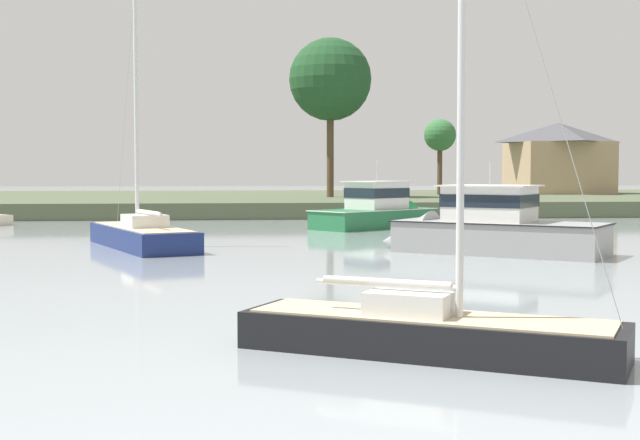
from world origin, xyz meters
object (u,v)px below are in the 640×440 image
Objects in this scene: cruiser_grey at (478,237)px; sailboat_black at (428,343)px; cruiser_green at (384,216)px; sailboat_navy at (142,242)px.

sailboat_black is (-6.78, -20.28, -0.45)m from cruiser_grey.
sailboat_black is 37.97m from cruiser_green.
sailboat_black reaches higher than cruiser_green.
cruiser_grey is 0.91× the size of sailboat_black.
cruiser_green is at bearing 81.39° from sailboat_black.
sailboat_navy reaches higher than cruiser_green.
cruiser_grey is at bearing -86.35° from cruiser_green.
cruiser_grey is 0.78× the size of sailboat_navy.
sailboat_black reaches higher than cruiser_grey.
sailboat_navy is (-7.98, 24.25, 0.04)m from sailboat_black.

